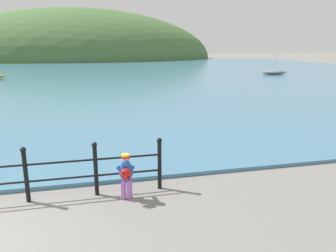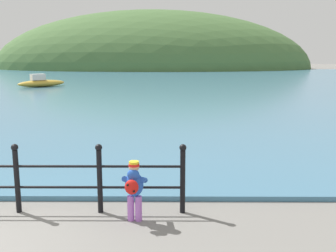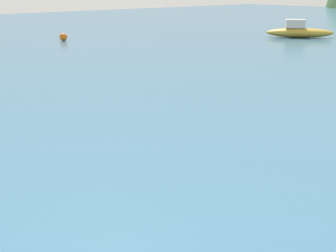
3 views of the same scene
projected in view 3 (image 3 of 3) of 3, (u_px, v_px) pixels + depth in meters
The scene contains 2 objects.
boat_twin_mast at pixel (299, 32), 26.95m from camera, with size 3.55×3.30×1.02m.
mooring_buoy at pixel (63, 37), 25.36m from camera, with size 0.41×0.41×0.41m, color orange.
Camera 3 is at (8.67, 2.50, 3.04)m, focal length 50.00 mm.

